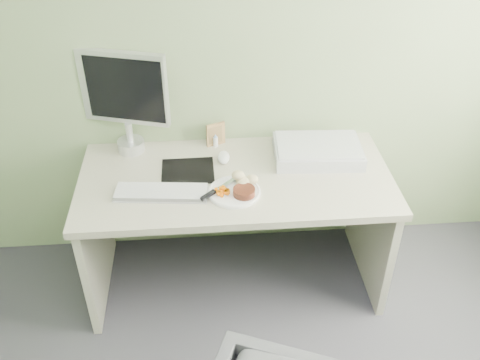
{
  "coord_description": "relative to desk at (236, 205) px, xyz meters",
  "views": [
    {
      "loc": [
        -0.16,
        -0.59,
        2.31
      ],
      "look_at": [
        0.01,
        1.5,
        0.8
      ],
      "focal_mm": 40.0,
      "sensor_mm": 36.0,
      "label": 1
    }
  ],
  "objects": [
    {
      "name": "monitor",
      "position": [
        -0.55,
        0.32,
        0.5
      ],
      "size": [
        0.46,
        0.19,
        0.56
      ],
      "rotation": [
        0.0,
        0.0,
        -0.29
      ],
      "color": "silver",
      "rests_on": "desk"
    },
    {
      "name": "keyboard",
      "position": [
        -0.37,
        -0.12,
        0.2
      ],
      "size": [
        0.46,
        0.18,
        0.02
      ],
      "primitive_type": "cube",
      "rotation": [
        0.0,
        0.0,
        -0.1
      ],
      "color": "white",
      "rests_on": "desk"
    },
    {
      "name": "potato_pile",
      "position": [
        0.02,
        -0.08,
        0.23
      ],
      "size": [
        0.14,
        0.11,
        0.07
      ],
      "primitive_type": "ellipsoid",
      "rotation": [
        0.0,
        0.0,
        -0.2
      ],
      "color": "tan",
      "rests_on": "plate"
    },
    {
      "name": "mousepad",
      "position": [
        -0.24,
        0.07,
        0.18
      ],
      "size": [
        0.27,
        0.24,
        0.0
      ],
      "primitive_type": "cube",
      "rotation": [
        0.0,
        0.0,
        0.01
      ],
      "color": "black",
      "rests_on": "desk"
    },
    {
      "name": "steak",
      "position": [
        0.03,
        -0.17,
        0.21
      ],
      "size": [
        0.14,
        0.14,
        0.03
      ],
      "primitive_type": "cylinder",
      "rotation": [
        0.0,
        0.0,
        -0.41
      ],
      "color": "black",
      "rests_on": "plate"
    },
    {
      "name": "steak_knife",
      "position": [
        -0.12,
        -0.15,
        0.21
      ],
      "size": [
        0.18,
        0.18,
        0.02
      ],
      "rotation": [
        0.0,
        0.0,
        0.76
      ],
      "color": "silver",
      "rests_on": "plate"
    },
    {
      "name": "eyedrop_bottle",
      "position": [
        -0.09,
        0.3,
        0.22
      ],
      "size": [
        0.03,
        0.03,
        0.08
      ],
      "color": "white",
      "rests_on": "desk"
    },
    {
      "name": "computer_mouse",
      "position": [
        -0.05,
        0.15,
        0.2
      ],
      "size": [
        0.07,
        0.12,
        0.04
      ],
      "primitive_type": "ellipsoid",
      "rotation": [
        0.0,
        0.0,
        -0.06
      ],
      "color": "white",
      "rests_on": "desk"
    },
    {
      "name": "photo_frame",
      "position": [
        -0.09,
        0.31,
        0.25
      ],
      "size": [
        0.1,
        0.05,
        0.13
      ],
      "primitive_type": "cube",
      "rotation": [
        0.0,
        0.0,
        0.38
      ],
      "color": "#9C6E49",
      "rests_on": "desk"
    },
    {
      "name": "scanner",
      "position": [
        0.45,
        0.14,
        0.22
      ],
      "size": [
        0.48,
        0.33,
        0.07
      ],
      "primitive_type": "cube",
      "rotation": [
        0.0,
        0.0,
        -0.06
      ],
      "color": "silver",
      "rests_on": "desk"
    },
    {
      "name": "desk",
      "position": [
        0.0,
        0.0,
        0.0
      ],
      "size": [
        1.6,
        0.75,
        0.73
      ],
      "color": "#B7B099",
      "rests_on": "floor"
    },
    {
      "name": "plate",
      "position": [
        -0.02,
        -0.14,
        0.19
      ],
      "size": [
        0.26,
        0.26,
        0.01
      ],
      "primitive_type": "cylinder",
      "color": "white",
      "rests_on": "desk"
    },
    {
      "name": "carrot_heap",
      "position": [
        -0.08,
        -0.16,
        0.22
      ],
      "size": [
        0.07,
        0.06,
        0.04
      ],
      "primitive_type": "cube",
      "rotation": [
        0.0,
        0.0,
        0.25
      ],
      "color": "orange",
      "rests_on": "plate"
    },
    {
      "name": "wall_back",
      "position": [
        0.0,
        0.38,
        0.8
      ],
      "size": [
        3.5,
        0.0,
        3.5
      ],
      "primitive_type": "plane",
      "rotation": [
        1.57,
        0.0,
        0.0
      ],
      "color": "gray",
      "rests_on": "floor"
    }
  ]
}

